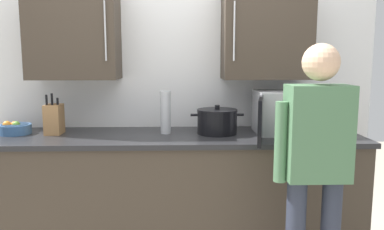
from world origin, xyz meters
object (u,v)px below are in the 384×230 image
Objects in this scene: knife_block at (54,119)px; fruit_bowl at (15,128)px; stock_pot at (217,121)px; microwave_oven at (288,112)px; thermos_flask at (165,112)px; person_figure at (315,159)px.

knife_block is 0.29m from fruit_bowl.
fruit_bowl is (-1.47, 0.03, -0.05)m from stock_pot.
microwave_oven is 2.34× the size of thermos_flask.
stock_pot is 1.30× the size of knife_block.
knife_block is 0.81m from thermos_flask.
knife_block is 1.34× the size of fruit_bowl.
microwave_oven is 0.73m from person_figure.
microwave_oven is 1.99m from fruit_bowl.
fruit_bowl is at bearing 159.28° from person_figure.
knife_block is (-1.18, 0.02, 0.02)m from stock_pot.
microwave_oven is at bearing -1.18° from thermos_flask.
microwave_oven is at bearing 86.67° from person_figure.
stock_pot is at bearing -2.94° from thermos_flask.
stock_pot is (-0.52, -0.00, -0.06)m from microwave_oven.
knife_block is 0.96× the size of thermos_flask.
person_figure reaches higher than thermos_flask.
stock_pot is at bearing -1.16° from fruit_bowl.
fruit_bowl is 1.10m from thermos_flask.
thermos_flask reaches higher than stock_pot.
person_figure is at bearing -40.36° from thermos_flask.
fruit_bowl is 2.08m from person_figure.
knife_block is at bearing 179.72° from thermos_flask.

